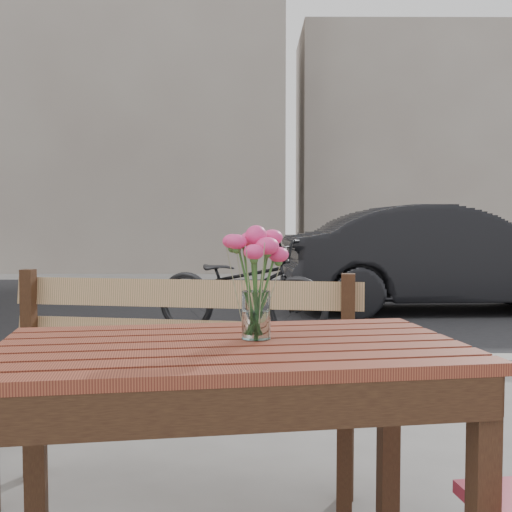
# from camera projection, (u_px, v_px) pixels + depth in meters

# --- Properties ---
(street) EXTENTS (30.00, 8.12, 0.12)m
(street) POSITION_uv_depth(u_px,v_px,m) (229.00, 325.00, 6.98)
(street) COLOR black
(street) RESTS_ON ground
(backdrop_buildings) EXTENTS (15.50, 4.00, 8.00)m
(backdrop_buildings) POSITION_uv_depth(u_px,v_px,m) (249.00, 125.00, 16.11)
(backdrop_buildings) COLOR gray
(backdrop_buildings) RESTS_ON ground
(main_table) EXTENTS (1.41, 0.96, 0.81)m
(main_table) POSITION_uv_depth(u_px,v_px,m) (231.00, 389.00, 1.83)
(main_table) COLOR #572017
(main_table) RESTS_ON ground
(main_bench) EXTENTS (1.61, 0.72, 0.96)m
(main_bench) POSITION_uv_depth(u_px,v_px,m) (176.00, 358.00, 2.68)
(main_bench) COLOR olive
(main_bench) RESTS_ON ground
(main_vase) EXTENTS (0.18, 0.18, 0.33)m
(main_vase) POSITION_uv_depth(u_px,v_px,m) (256.00, 269.00, 1.88)
(main_vase) COLOR white
(main_vase) RESTS_ON main_table
(parked_car) EXTENTS (4.21, 1.65, 1.37)m
(parked_car) POSITION_uv_depth(u_px,v_px,m) (444.00, 259.00, 8.30)
(parked_car) COLOR black
(parked_car) RESTS_ON ground
(bicycle) EXTENTS (1.98, 1.38, 0.98)m
(bicycle) POSITION_uv_depth(u_px,v_px,m) (240.00, 288.00, 6.44)
(bicycle) COLOR black
(bicycle) RESTS_ON ground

